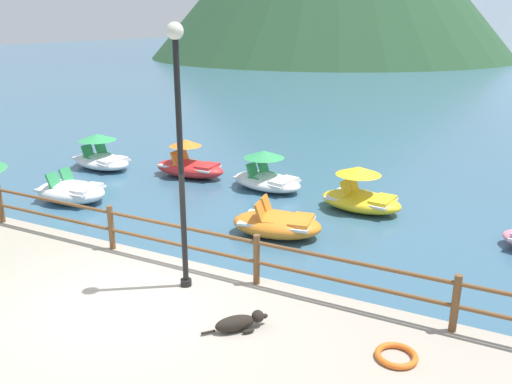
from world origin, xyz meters
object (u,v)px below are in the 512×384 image
at_px(life_ring, 396,356).
at_px(pedal_boat_5, 361,196).
at_px(dog_resting, 239,322).
at_px(pedal_boat_0, 189,165).
at_px(pedal_boat_2, 101,157).
at_px(pedal_boat_6, 267,177).
at_px(pedal_boat_4, 277,224).
at_px(pedal_boat_1, 71,191).
at_px(lamp_post, 180,138).

bearing_deg(life_ring, pedal_boat_5, 110.51).
bearing_deg(dog_resting, pedal_boat_0, 128.50).
distance_m(pedal_boat_2, pedal_boat_6, 6.30).
bearing_deg(life_ring, pedal_boat_4, 132.30).
bearing_deg(pedal_boat_1, pedal_boat_0, 67.23).
height_order(pedal_boat_1, pedal_boat_6, pedal_boat_6).
height_order(dog_resting, pedal_boat_6, pedal_boat_6).
height_order(pedal_boat_1, pedal_boat_4, pedal_boat_1).
bearing_deg(pedal_boat_5, pedal_boat_2, 179.35).
xyz_separation_m(pedal_boat_1, pedal_boat_6, (4.45, 3.66, 0.09)).
relative_size(pedal_boat_1, pedal_boat_4, 0.95).
xyz_separation_m(pedal_boat_0, pedal_boat_1, (-1.56, -3.71, -0.09)).
height_order(life_ring, pedal_boat_5, pedal_boat_5).
bearing_deg(life_ring, pedal_boat_1, 159.46).
height_order(pedal_boat_4, pedal_boat_6, pedal_boat_6).
relative_size(pedal_boat_2, pedal_boat_4, 1.12).
xyz_separation_m(pedal_boat_1, pedal_boat_4, (6.34, 0.40, -0.01)).
bearing_deg(pedal_boat_2, pedal_boat_1, -60.18).
distance_m(life_ring, pedal_boat_1, 10.87).
relative_size(dog_resting, pedal_boat_1, 0.37).
bearing_deg(pedal_boat_0, pedal_boat_4, -34.67).
bearing_deg(pedal_boat_0, lamp_post, -56.26).
bearing_deg(pedal_boat_0, dog_resting, -51.50).
bearing_deg(pedal_boat_1, pedal_boat_4, 3.64).
xyz_separation_m(pedal_boat_1, pedal_boat_5, (7.59, 3.09, 0.10)).
relative_size(pedal_boat_1, pedal_boat_5, 0.95).
distance_m(lamp_post, pedal_boat_1, 7.66).
distance_m(life_ring, pedal_boat_5, 7.38).
bearing_deg(lamp_post, pedal_boat_0, 123.74).
relative_size(pedal_boat_2, pedal_boat_5, 1.12).
height_order(pedal_boat_4, pedal_boat_5, pedal_boat_5).
relative_size(pedal_boat_2, pedal_boat_6, 1.02).
bearing_deg(pedal_boat_5, life_ring, -69.49).
height_order(pedal_boat_2, pedal_boat_6, pedal_boat_2).
distance_m(lamp_post, pedal_boat_2, 10.78).
bearing_deg(life_ring, pedal_boat_2, 149.71).
distance_m(pedal_boat_0, pedal_boat_5, 6.07).
distance_m(pedal_boat_0, pedal_boat_6, 2.89).
xyz_separation_m(pedal_boat_4, pedal_boat_5, (1.25, 2.69, 0.11)).
height_order(lamp_post, life_ring, lamp_post).
relative_size(pedal_boat_4, pedal_boat_5, 0.99).
relative_size(pedal_boat_5, pedal_boat_6, 0.92).
bearing_deg(pedal_boat_5, pedal_boat_4, -114.95).
relative_size(lamp_post, pedal_boat_0, 1.79).
relative_size(life_ring, pedal_boat_6, 0.23).
height_order(pedal_boat_2, pedal_boat_5, pedal_boat_5).
relative_size(lamp_post, pedal_boat_5, 1.91).
xyz_separation_m(pedal_boat_2, pedal_boat_6, (6.29, 0.46, -0.00)).
bearing_deg(pedal_boat_2, dog_resting, -37.37).
xyz_separation_m(pedal_boat_1, pedal_boat_2, (-1.84, 3.20, 0.09)).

